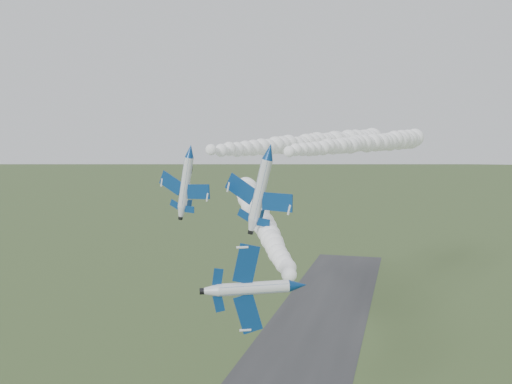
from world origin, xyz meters
TOP-DOWN VIEW (x-y plane):
  - jet_lead at (10.05, -3.50)m, footprint 5.30×11.12m
  - smoke_trail_jet_lead at (-4.35, 35.01)m, footprint 32.55×73.94m
  - jet_pair_left at (-10.96, 18.50)m, footprint 9.88×11.67m
  - smoke_trail_jet_pair_left at (1.19, 55.21)m, footprint 27.83×70.19m
  - jet_pair_right at (1.24, 19.13)m, footprint 11.67×14.01m
  - smoke_trail_jet_pair_right at (12.64, 54.54)m, footprint 23.44×64.61m

SIDE VIEW (x-z plane):
  - jet_lead at x=10.05m, z-range 25.73..35.26m
  - smoke_trail_jet_lead at x=-4.35m, z-range 29.85..35.08m
  - jet_pair_right at x=1.24m, z-range 42.13..46.45m
  - jet_pair_left at x=-10.96m, z-range 42.63..46.00m
  - smoke_trail_jet_pair_left at x=1.19m, z-range 42.36..47.77m
  - smoke_trail_jet_pair_right at x=12.64m, z-range 42.92..47.36m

